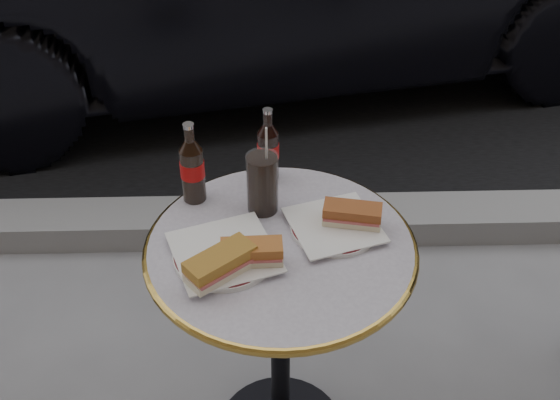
{
  "coord_description": "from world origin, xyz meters",
  "views": [
    {
      "loc": [
        -0.03,
        -1.19,
        1.78
      ],
      "look_at": [
        0.0,
        0.05,
        0.82
      ],
      "focal_mm": 45.0,
      "sensor_mm": 36.0,
      "label": 1
    }
  ],
  "objects_px": {
    "plate_left": "(224,255)",
    "cola_bottle_left": "(192,162)",
    "cola_bottle_right": "(268,144)",
    "cola_glass": "(262,183)",
    "bistro_table": "(281,351)",
    "plate_right": "(334,227)"
  },
  "relations": [
    {
      "from": "plate_left",
      "to": "cola_glass",
      "type": "bearing_deg",
      "value": 62.67
    },
    {
      "from": "bistro_table",
      "to": "plate_left",
      "type": "xyz_separation_m",
      "value": [
        -0.13,
        -0.04,
        0.37
      ]
    },
    {
      "from": "plate_right",
      "to": "cola_glass",
      "type": "bearing_deg",
      "value": 154.22
    },
    {
      "from": "cola_bottle_right",
      "to": "cola_bottle_left",
      "type": "bearing_deg",
      "value": -155.44
    },
    {
      "from": "cola_bottle_right",
      "to": "plate_left",
      "type": "bearing_deg",
      "value": -108.88
    },
    {
      "from": "cola_bottle_left",
      "to": "cola_bottle_right",
      "type": "height_order",
      "value": "cola_bottle_left"
    },
    {
      "from": "plate_left",
      "to": "cola_bottle_left",
      "type": "relative_size",
      "value": 1.07
    },
    {
      "from": "bistro_table",
      "to": "plate_right",
      "type": "bearing_deg",
      "value": 21.49
    },
    {
      "from": "cola_bottle_right",
      "to": "cola_glass",
      "type": "relative_size",
      "value": 1.28
    },
    {
      "from": "plate_left",
      "to": "cola_glass",
      "type": "xyz_separation_m",
      "value": [
        0.09,
        0.17,
        0.07
      ]
    },
    {
      "from": "bistro_table",
      "to": "plate_right",
      "type": "height_order",
      "value": "plate_right"
    },
    {
      "from": "plate_left",
      "to": "cola_bottle_right",
      "type": "xyz_separation_m",
      "value": [
        0.1,
        0.3,
        0.09
      ]
    },
    {
      "from": "plate_right",
      "to": "cola_bottle_right",
      "type": "relative_size",
      "value": 1.02
    },
    {
      "from": "bistro_table",
      "to": "cola_glass",
      "type": "distance_m",
      "value": 0.46
    },
    {
      "from": "bistro_table",
      "to": "plate_left",
      "type": "relative_size",
      "value": 3.22
    },
    {
      "from": "plate_left",
      "to": "plate_right",
      "type": "xyz_separation_m",
      "value": [
        0.25,
        0.09,
        -0.0
      ]
    },
    {
      "from": "cola_glass",
      "to": "cola_bottle_left",
      "type": "bearing_deg",
      "value": 163.95
    },
    {
      "from": "bistro_table",
      "to": "cola_glass",
      "type": "height_order",
      "value": "cola_glass"
    },
    {
      "from": "cola_bottle_left",
      "to": "cola_bottle_right",
      "type": "bearing_deg",
      "value": 24.56
    },
    {
      "from": "bistro_table",
      "to": "cola_bottle_right",
      "type": "xyz_separation_m",
      "value": [
        -0.02,
        0.26,
        0.47
      ]
    },
    {
      "from": "plate_left",
      "to": "cola_bottle_right",
      "type": "distance_m",
      "value": 0.33
    },
    {
      "from": "plate_right",
      "to": "cola_bottle_left",
      "type": "height_order",
      "value": "cola_bottle_left"
    }
  ]
}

